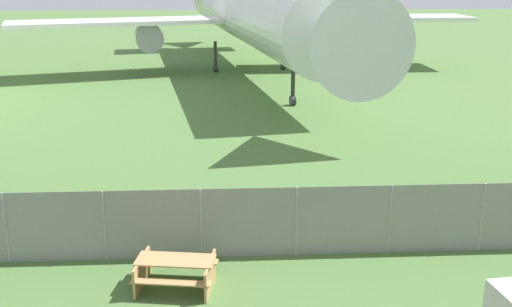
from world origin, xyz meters
TOP-DOWN VIEW (x-y plane):
  - perimeter_fence at (0.00, 11.05)m, footprint 56.07×0.07m
  - airplane at (2.95, 41.41)m, footprint 35.21×44.12m
  - picnic_bench_near_cabin at (-0.58, 9.47)m, footprint 2.08×1.67m

SIDE VIEW (x-z plane):
  - picnic_bench_near_cabin at x=-0.58m, z-range 0.10..0.86m
  - perimeter_fence at x=0.00m, z-range 0.00..1.97m
  - airplane at x=2.95m, z-range -2.21..11.22m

